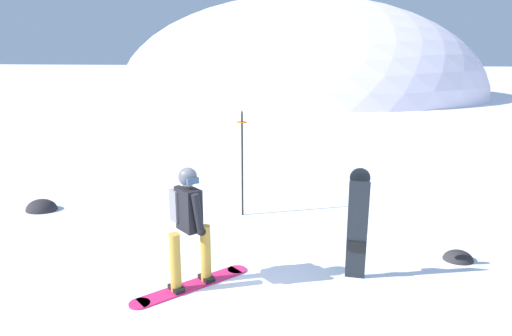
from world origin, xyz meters
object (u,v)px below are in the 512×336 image
(piste_marker_near, at_px, (242,156))
(snowboarder_main, at_px, (188,224))
(spare_snowboard, at_px, (357,225))
(rock_dark, at_px, (458,260))
(rock_mid, at_px, (42,210))

(piste_marker_near, bearing_deg, snowboarder_main, -90.10)
(spare_snowboard, xyz_separation_m, rock_dark, (1.60, 1.03, -0.84))
(spare_snowboard, relative_size, rock_mid, 2.51)
(rock_dark, xyz_separation_m, rock_mid, (-8.02, 0.71, 0.00))
(snowboarder_main, distance_m, rock_dark, 4.29)
(snowboarder_main, xyz_separation_m, rock_mid, (-4.18, 2.39, -0.92))
(rock_dark, bearing_deg, spare_snowboard, -147.28)
(snowboarder_main, distance_m, piste_marker_near, 3.01)
(piste_marker_near, relative_size, rock_dark, 4.68)
(snowboarder_main, height_order, rock_dark, snowboarder_main)
(snowboarder_main, xyz_separation_m, piste_marker_near, (0.01, 3.00, 0.30))
(piste_marker_near, bearing_deg, spare_snowboard, -46.29)
(spare_snowboard, bearing_deg, piste_marker_near, 133.71)
(rock_mid, bearing_deg, spare_snowboard, -15.09)
(snowboarder_main, distance_m, spare_snowboard, 2.34)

